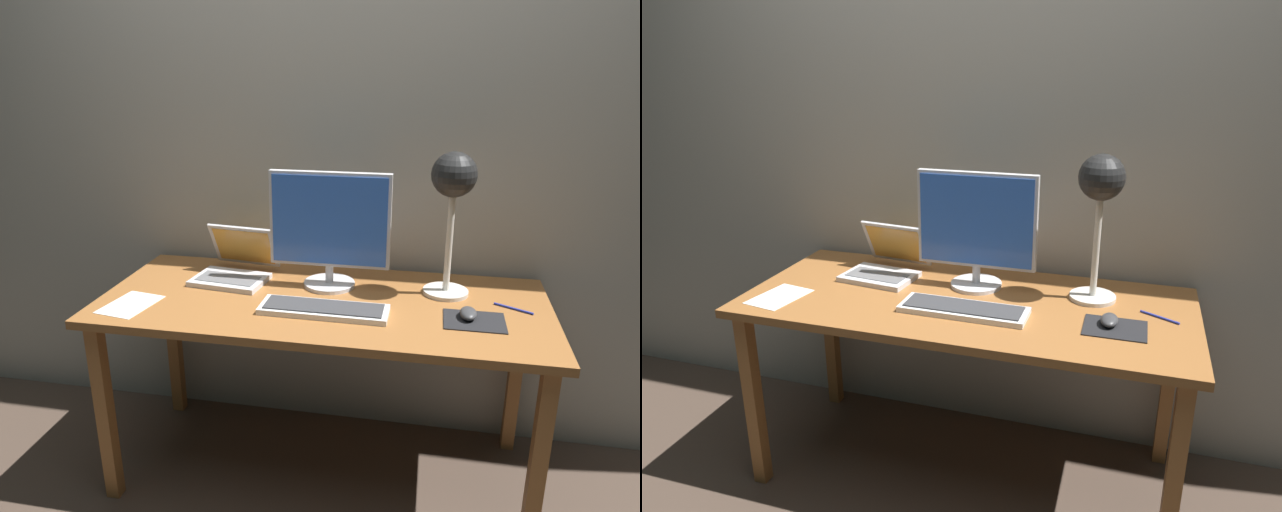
# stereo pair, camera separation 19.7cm
# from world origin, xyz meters

# --- Properties ---
(ground_plane) EXTENTS (4.80, 4.80, 0.00)m
(ground_plane) POSITION_xyz_m (0.00, 0.00, 0.00)
(ground_plane) COLOR #47382D
(ground_plane) RESTS_ON ground
(back_wall) EXTENTS (4.80, 0.06, 2.60)m
(back_wall) POSITION_xyz_m (0.00, 0.40, 1.30)
(back_wall) COLOR #9E998E
(back_wall) RESTS_ON ground
(desk) EXTENTS (1.60, 0.70, 0.74)m
(desk) POSITION_xyz_m (0.00, 0.00, 0.66)
(desk) COLOR #935B2D
(desk) RESTS_ON ground
(monitor) EXTENTS (0.45, 0.19, 0.44)m
(monitor) POSITION_xyz_m (-0.00, 0.13, 0.97)
(monitor) COLOR silver
(monitor) RESTS_ON desk
(keyboard_main) EXTENTS (0.44, 0.15, 0.03)m
(keyboard_main) POSITION_xyz_m (0.03, -0.11, 0.75)
(keyboard_main) COLOR silver
(keyboard_main) RESTS_ON desk
(laptop) EXTENTS (0.31, 0.31, 0.20)m
(laptop) POSITION_xyz_m (-0.38, 0.16, 0.80)
(laptop) COLOR silver
(laptop) RESTS_ON desk
(desk_lamp) EXTENTS (0.17, 0.17, 0.52)m
(desk_lamp) POSITION_xyz_m (0.43, 0.14, 1.13)
(desk_lamp) COLOR beige
(desk_lamp) RESTS_ON desk
(mousepad) EXTENTS (0.20, 0.16, 0.00)m
(mousepad) POSITION_xyz_m (0.53, -0.09, 0.74)
(mousepad) COLOR black
(mousepad) RESTS_ON desk
(mouse) EXTENTS (0.06, 0.10, 0.03)m
(mouse) POSITION_xyz_m (0.51, -0.07, 0.76)
(mouse) COLOR #38383A
(mouse) RESTS_ON mousepad
(paper_sheet_near_mouse) EXTENTS (0.18, 0.23, 0.00)m
(paper_sheet_near_mouse) POSITION_xyz_m (-0.66, -0.18, 0.74)
(paper_sheet_near_mouse) COLOR white
(paper_sheet_near_mouse) RESTS_ON desk
(pen) EXTENTS (0.13, 0.07, 0.01)m
(pen) POSITION_xyz_m (0.66, 0.03, 0.74)
(pen) COLOR #2633A5
(pen) RESTS_ON desk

